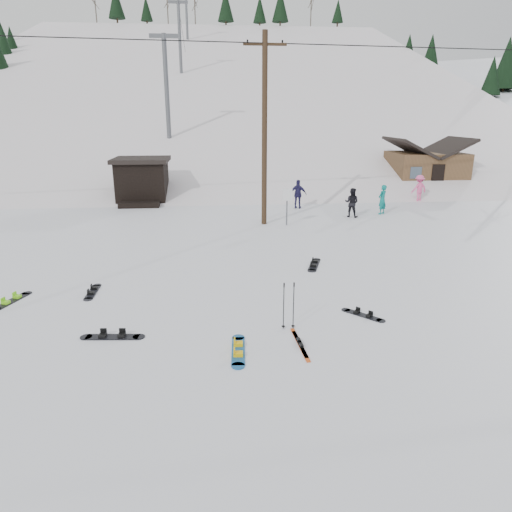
{
  "coord_description": "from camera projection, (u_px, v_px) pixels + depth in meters",
  "views": [
    {
      "loc": [
        -0.48,
        -8.57,
        5.34
      ],
      "look_at": [
        0.67,
        4.04,
        1.4
      ],
      "focal_mm": 32.0,
      "sensor_mm": 36.0,
      "label": 1
    }
  ],
  "objects": [
    {
      "name": "board_scatter_a",
      "position": [
        112.0,
        336.0,
        11.4
      ],
      "size": [
        1.61,
        0.41,
        0.11
      ],
      "rotation": [
        0.0,
        0.0,
        -0.08
      ],
      "color": "black",
      "rests_on": "ground"
    },
    {
      "name": "skier_teal",
      "position": [
        382.0,
        200.0,
        25.31
      ],
      "size": [
        0.71,
        0.68,
        1.63
      ],
      "primitive_type": "imported",
      "rotation": [
        0.0,
        0.0,
        3.82
      ],
      "color": "#0B756F",
      "rests_on": "ground"
    },
    {
      "name": "board_scatter_c",
      "position": [
        12.0,
        300.0,
        13.6
      ],
      "size": [
        0.7,
        1.5,
        0.11
      ],
      "rotation": [
        0.0,
        0.0,
        1.24
      ],
      "color": "black",
      "rests_on": "ground"
    },
    {
      "name": "board_scatter_f",
      "position": [
        314.0,
        264.0,
        16.86
      ],
      "size": [
        0.76,
        1.58,
        0.12
      ],
      "rotation": [
        0.0,
        0.0,
        1.23
      ],
      "color": "black",
      "rests_on": "ground"
    },
    {
      "name": "cabin",
      "position": [
        425.0,
        169.0,
        33.46
      ],
      "size": [
        5.39,
        4.4,
        3.77
      ],
      "color": "brown",
      "rests_on": "ground"
    },
    {
      "name": "ski_poles",
      "position": [
        289.0,
        305.0,
        11.71
      ],
      "size": [
        0.35,
        0.09,
        1.27
      ],
      "color": "black",
      "rests_on": "ground"
    },
    {
      "name": "board_scatter_d",
      "position": [
        363.0,
        315.0,
        12.65
      ],
      "size": [
        0.99,
        1.03,
        0.09
      ],
      "rotation": [
        0.0,
        0.0,
        -0.81
      ],
      "color": "black",
      "rests_on": "ground"
    },
    {
      "name": "utility_pole",
      "position": [
        265.0,
        129.0,
        21.87
      ],
      "size": [
        2.0,
        0.26,
        9.0
      ],
      "color": "#3A2819",
      "rests_on": "ground"
    },
    {
      "name": "ground",
      "position": [
        242.0,
        375.0,
        9.78
      ],
      "size": [
        200.0,
        200.0,
        0.0
      ],
      "primitive_type": "plane",
      "color": "white",
      "rests_on": "ground"
    },
    {
      "name": "ski_slope",
      "position": [
        219.0,
        240.0,
        65.64
      ],
      "size": [
        60.0,
        85.24,
        65.97
      ],
      "primitive_type": "cube",
      "rotation": [
        0.31,
        0.0,
        0.0
      ],
      "color": "white",
      "rests_on": "ground"
    },
    {
      "name": "skier_pink",
      "position": [
        419.0,
        188.0,
        29.04
      ],
      "size": [
        1.21,
        0.9,
        1.67
      ],
      "primitive_type": "imported",
      "rotation": [
        0.0,
        0.0,
        3.42
      ],
      "color": "#F05594",
      "rests_on": "ground"
    },
    {
      "name": "treeline_crest",
      "position": [
        215.0,
        142.0,
        91.55
      ],
      "size": [
        50.0,
        6.0,
        10.0
      ],
      "primitive_type": null,
      "color": "black",
      "rests_on": "ski_slope"
    },
    {
      "name": "hero_skis",
      "position": [
        300.0,
        344.0,
        11.04
      ],
      "size": [
        0.19,
        1.69,
        0.09
      ],
      "rotation": [
        0.0,
        0.0,
        0.06
      ],
      "color": "#B74312",
      "rests_on": "ground"
    },
    {
      "name": "lift_tower_near",
      "position": [
        166.0,
        81.0,
        35.62
      ],
      "size": [
        2.2,
        0.36,
        8.0
      ],
      "color": "#595B60",
      "rests_on": "ski_slope"
    },
    {
      "name": "skier_navy",
      "position": [
        298.0,
        194.0,
        26.85
      ],
      "size": [
        1.07,
        0.72,
        1.69
      ],
      "primitive_type": "imported",
      "rotation": [
        0.0,
        0.0,
        2.8
      ],
      "color": "#211C47",
      "rests_on": "ground"
    },
    {
      "name": "board_scatter_b",
      "position": [
        93.0,
        292.0,
        14.29
      ],
      "size": [
        0.28,
        1.45,
        0.1
      ],
      "rotation": [
        0.0,
        0.0,
        1.58
      ],
      "color": "black",
      "rests_on": "ground"
    },
    {
      "name": "hero_snowboard",
      "position": [
        238.0,
        350.0,
        10.73
      ],
      "size": [
        0.39,
        1.65,
        0.12
      ],
      "rotation": [
        0.0,
        0.0,
        1.51
      ],
      "color": "#185D9F",
      "rests_on": "ground"
    },
    {
      "name": "lift_tower_far",
      "position": [
        186.0,
        8.0,
        69.79
      ],
      "size": [
        2.2,
        0.36,
        8.0
      ],
      "color": "#595B60",
      "rests_on": "ski_slope"
    },
    {
      "name": "skier_dark",
      "position": [
        352.0,
        203.0,
        24.61
      ],
      "size": [
        0.96,
        0.9,
        1.58
      ],
      "primitive_type": "imported",
      "rotation": [
        0.0,
        0.0,
        2.62
      ],
      "color": "black",
      "rests_on": "ground"
    },
    {
      "name": "ridge_right",
      "position": [
        491.0,
        236.0,
        63.9
      ],
      "size": [
        45.66,
        93.98,
        54.59
      ],
      "primitive_type": "cube",
      "rotation": [
        0.21,
        -0.05,
        -0.12
      ],
      "color": "white",
      "rests_on": "ground"
    },
    {
      "name": "lift_tower_mid",
      "position": [
        180.0,
        33.0,
        52.71
      ],
      "size": [
        2.2,
        0.36,
        8.0
      ],
      "color": "#595B60",
      "rests_on": "ski_slope"
    },
    {
      "name": "lift_hut",
      "position": [
        142.0,
        180.0,
        28.85
      ],
      "size": [
        3.4,
        4.1,
        2.75
      ],
      "color": "black",
      "rests_on": "ground"
    },
    {
      "name": "trail_sign",
      "position": [
        287.0,
        200.0,
        22.58
      ],
      "size": [
        0.5,
        0.09,
        1.85
      ],
      "color": "#595B60",
      "rests_on": "ground"
    }
  ]
}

